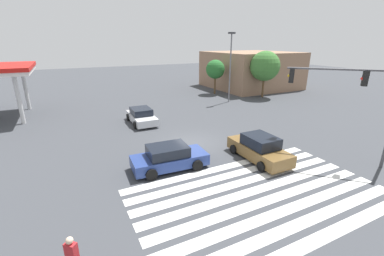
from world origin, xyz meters
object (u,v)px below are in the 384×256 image
Objects in this scene: car_2 at (142,116)px; tree_corner_c at (265,66)px; car_1 at (169,158)px; traffic_signal_mast at (360,95)px; tree_corner_a at (215,69)px; car_0 at (259,149)px; street_light_pole_b at (230,62)px.

car_2 is 0.73× the size of tree_corner_c.
car_1 is 9.58m from car_2.
tree_corner_a is (4.26, 22.84, -0.84)m from traffic_signal_mast.
tree_corner_a is (14.50, 18.50, 2.79)m from car_1.
tree_corner_a is at bearing -23.35° from car_0.
car_0 is (-4.62, 2.89, -3.58)m from traffic_signal_mast.
car_1 is at bearing -135.21° from street_light_pole_b.
traffic_signal_mast is 1.35× the size of car_2.
car_2 is at bearing -11.46° from traffic_signal_mast.
tree_corner_a is at bearing 133.44° from tree_corner_c.
car_0 is at bearing 23.35° from car_2.
street_light_pole_b is at bearing 107.71° from car_2.
street_light_pole_b is (7.75, 14.72, 4.20)m from car_0.
tree_corner_a is at bearing 124.50° from car_2.
car_2 is (-9.18, 13.85, -3.65)m from traffic_signal_mast.
tree_corner_c is at bearing 3.39° from street_light_pole_b.
car_1 is 19.32m from street_light_pole_b.
street_light_pole_b is (3.14, 17.61, 0.63)m from traffic_signal_mast.
traffic_signal_mast is 1.31× the size of car_1.
tree_corner_c is at bearing -41.25° from car_0.
tree_corner_a is 0.79× the size of tree_corner_c.
car_2 is at bearing -163.04° from street_light_pole_b.
street_light_pole_b is 5.55m from tree_corner_a.
street_light_pole_b is at bearing -176.61° from tree_corner_c.
traffic_signal_mast is 0.72× the size of street_light_pole_b.
tree_corner_a is at bearing 55.06° from car_1.
car_1 is 1.03× the size of car_2.
street_light_pole_b reaches higher than car_2.
car_1 reaches higher than car_2.
car_2 is at bearing -167.23° from tree_corner_c.
tree_corner_c is (8.89, 17.95, -0.17)m from traffic_signal_mast.
traffic_signal_mast is 1.31× the size of car_0.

